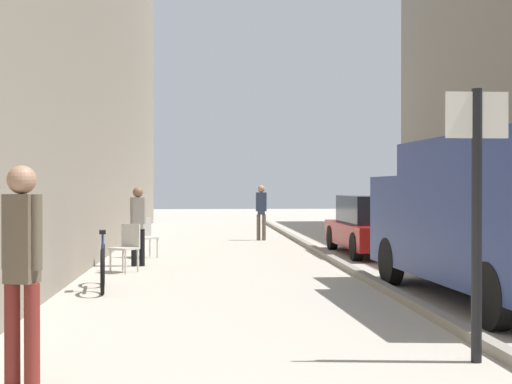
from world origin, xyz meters
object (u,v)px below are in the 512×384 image
Objects in this scene: parked_car at (376,226)px; cafe_chair_by_doorway at (127,244)px; pedestrian_mid_block at (22,259)px; bicycle_leaning at (103,266)px; pedestrian_main_foreground at (261,209)px; pedestrian_far_crossing at (138,221)px; delivery_van at (494,215)px; street_sign_post at (477,200)px; cafe_chair_near_window at (145,234)px.

cafe_chair_by_doorway is (-5.75, -3.20, -0.17)m from parked_car.
pedestrian_mid_block is 5.60m from bicycle_leaning.
pedestrian_main_foreground is 1.03× the size of pedestrian_far_crossing.
cafe_chair_by_doorway is at bearing -104.85° from pedestrian_main_foreground.
pedestrian_far_crossing reaches higher than parked_car.
parked_car is (0.08, 7.25, -0.55)m from delivery_van.
pedestrian_mid_block is 0.33× the size of delivery_van.
pedestrian_main_foreground is at bearing 96.62° from pedestrian_mid_block.
delivery_van is 7.00m from cafe_chair_by_doorway.
street_sign_post is 2.77× the size of cafe_chair_by_doorway.
pedestrian_main_foreground is 8.66m from cafe_chair_by_doorway.
pedestrian_mid_block is at bearing 123.47° from cafe_chair_by_doorway.
delivery_van is 2.15× the size of street_sign_post.
pedestrian_main_foreground is at bearing -86.04° from street_sign_post.
pedestrian_far_crossing is 0.30× the size of delivery_van.
delivery_van is (5.55, -5.08, 0.30)m from pedestrian_far_crossing.
street_sign_post is (0.76, -15.43, 0.55)m from pedestrian_main_foreground.
pedestrian_mid_block reaches higher than cafe_chair_near_window.
delivery_van is at bearing 97.45° from cafe_chair_near_window.
pedestrian_far_crossing is 1.11m from cafe_chair_by_doorway.
pedestrian_main_foreground is 0.97× the size of bicycle_leaning.
street_sign_post is at bearing -57.62° from bicycle_leaning.
delivery_van is 8.88m from cafe_chair_near_window.
parked_car is at bearing 86.84° from delivery_van.
pedestrian_far_crossing is 9.36m from street_sign_post.
cafe_chair_near_window is at bearing -67.85° from street_sign_post.
street_sign_post is 1.47× the size of bicycle_leaning.
cafe_chair_near_window is (-3.95, 10.28, -1.00)m from street_sign_post.
pedestrian_mid_block is (-3.34, -15.95, 0.07)m from pedestrian_main_foreground.
bicycle_leaning is at bearing 161.60° from delivery_van.
pedestrian_main_foreground is 0.93× the size of pedestrian_mid_block.
cafe_chair_by_doorway is at bearing 108.20° from pedestrian_mid_block.
pedestrian_far_crossing reaches higher than cafe_chair_near_window.
cafe_chair_by_doorway is at bearing -60.22° from street_sign_post.
pedestrian_mid_block is at bearing 84.49° from pedestrian_far_crossing.
street_sign_post reaches higher than parked_car.
street_sign_post reaches higher than pedestrian_far_crossing.
bicycle_leaning is (-5.81, 1.65, -0.88)m from delivery_van.
pedestrian_main_foreground is at bearing -119.13° from pedestrian_far_crossing.
parked_car is at bearing 152.21° from cafe_chair_near_window.
delivery_van reaches higher than pedestrian_far_crossing.
parked_car reaches higher than bicycle_leaning.
pedestrian_mid_block reaches higher than cafe_chair_by_doorway.
pedestrian_far_crossing is at bearing 58.74° from cafe_chair_near_window.
pedestrian_main_foreground reaches higher than bicycle_leaning.
parked_car is at bearing -163.44° from pedestrian_far_crossing.
pedestrian_mid_block is at bearing -94.19° from pedestrian_main_foreground.
parked_car is 6.58m from cafe_chair_by_doorway.
pedestrian_main_foreground is 0.66× the size of street_sign_post.
pedestrian_mid_block is 0.44× the size of parked_car.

